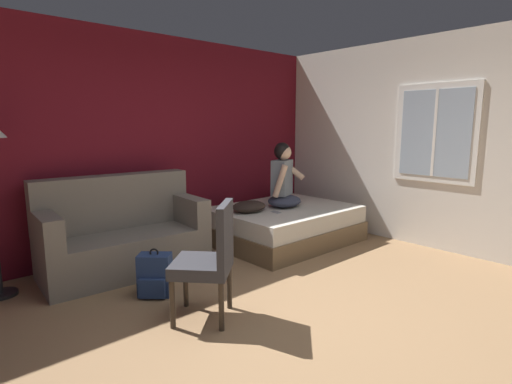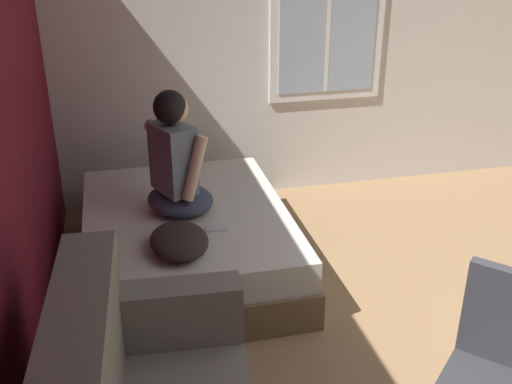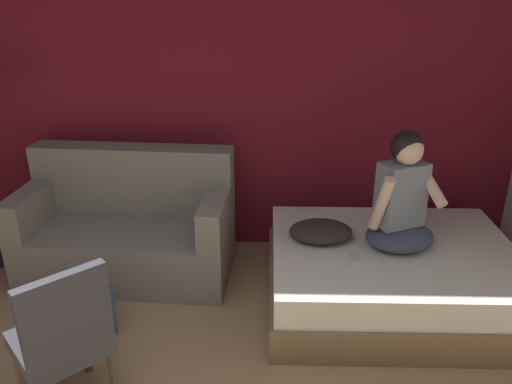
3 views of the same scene
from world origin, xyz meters
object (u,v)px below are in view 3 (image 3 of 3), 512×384
(person_seated, at_px, (402,201))
(throw_pillow, at_px, (321,231))
(side_chair, at_px, (63,337))
(couch, at_px, (130,228))
(cell_phone, at_px, (355,257))
(backpack, at_px, (91,309))
(bed, at_px, (391,275))

(person_seated, height_order, throw_pillow, person_seated)
(side_chair, distance_m, throw_pillow, 1.95)
(couch, distance_m, side_chair, 1.57)
(cell_phone, bearing_deg, couch, -15.09)
(side_chair, distance_m, person_seated, 2.40)
(couch, relative_size, person_seated, 2.00)
(person_seated, bearing_deg, backpack, -168.15)
(side_chair, bearing_deg, cell_phone, 29.35)
(throw_pillow, bearing_deg, side_chair, -140.46)
(bed, xyz_separation_m, person_seated, (0.02, 0.04, 0.60))
(couch, height_order, backpack, couch)
(couch, xyz_separation_m, side_chair, (0.06, -1.56, 0.14))
(bed, xyz_separation_m, throw_pillow, (-0.54, 0.11, 0.31))
(bed, distance_m, couch, 2.16)
(throw_pillow, distance_m, cell_phone, 0.36)
(throw_pillow, height_order, cell_phone, throw_pillow)
(side_chair, distance_m, backpack, 0.80)
(couch, height_order, side_chair, couch)
(couch, bearing_deg, cell_phone, -18.32)
(side_chair, bearing_deg, backpack, 100.21)
(couch, relative_size, side_chair, 1.79)
(cell_phone, bearing_deg, side_chair, 32.57)
(cell_phone, bearing_deg, person_seated, -145.63)
(person_seated, distance_m, backpack, 2.34)
(throw_pillow, bearing_deg, couch, 168.44)
(bed, xyz_separation_m, cell_phone, (-0.32, -0.16, 0.25))
(person_seated, distance_m, cell_phone, 0.53)
(side_chair, relative_size, throw_pillow, 2.04)
(bed, bearing_deg, side_chair, -150.99)
(person_seated, bearing_deg, side_chair, -150.35)
(side_chair, relative_size, person_seated, 1.12)
(person_seated, xyz_separation_m, throw_pillow, (-0.57, 0.06, -0.29))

